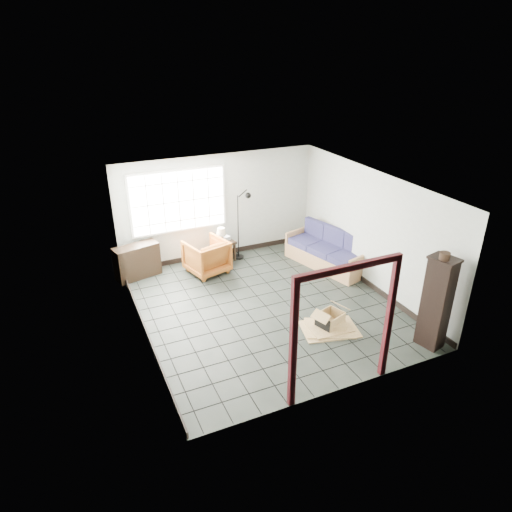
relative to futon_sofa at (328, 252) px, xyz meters
name	(u,v)px	position (x,y,z in m)	size (l,w,h in m)	color
ground	(266,306)	(-2.21, -1.12, -0.34)	(5.50, 5.50, 0.00)	black
room_shell	(266,231)	(-2.21, -1.09, 1.34)	(5.02, 5.52, 2.61)	#A3A8A1
window_panel	(178,201)	(-3.21, 1.58, 1.26)	(2.32, 0.08, 1.52)	silver
doorway_trim	(345,314)	(-2.21, -3.82, 1.04)	(1.80, 0.08, 2.20)	#390D11
futon_sofa	(328,252)	(0.00, 0.00, 0.00)	(1.32, 2.24, 0.93)	#A6794B
armchair	(207,255)	(-2.82, 0.85, 0.11)	(0.87, 0.81, 0.89)	brown
side_table	(224,245)	(-2.23, 1.28, 0.09)	(0.59, 0.59, 0.52)	black
table_lamp	(221,232)	(-2.30, 1.25, 0.44)	(0.30, 0.30, 0.38)	black
projector	(223,238)	(-2.22, 1.34, 0.23)	(0.35, 0.31, 0.10)	silver
floor_lamp	(243,222)	(-1.71, 1.27, 0.60)	(0.54, 0.34, 1.76)	black
console_shelf	(137,261)	(-4.36, 1.28, 0.06)	(1.08, 0.64, 0.79)	black
tall_shelf	(436,302)	(-0.06, -3.52, 0.55)	(0.46, 0.54, 1.74)	black
pot	(445,256)	(-0.13, -3.56, 1.47)	(0.19, 0.19, 0.13)	black
open_box	(330,320)	(-1.41, -2.32, -0.18)	(0.84, 0.59, 0.43)	#885F41
cardboard_pile	(331,328)	(-1.45, -2.40, -0.30)	(1.19, 1.00, 0.15)	#885F41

